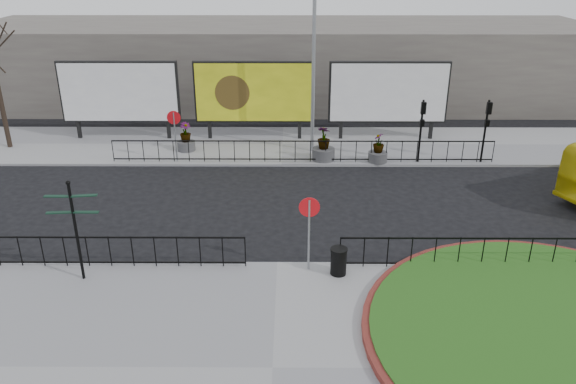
{
  "coord_description": "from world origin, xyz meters",
  "views": [
    {
      "loc": [
        0.43,
        -15.78,
        9.45
      ],
      "look_at": [
        0.34,
        2.11,
        1.68
      ],
      "focal_mm": 35.0,
      "sensor_mm": 36.0,
      "label": 1
    }
  ],
  "objects_px": {
    "planter_a": "(186,140)",
    "lamp_post": "(314,56)",
    "billboard_mid": "(254,93)",
    "planter_c": "(378,151)",
    "planter_b": "(324,148)",
    "fingerpost_sign": "(74,221)",
    "litter_bin": "(339,261)"
  },
  "relations": [
    {
      "from": "planter_b",
      "to": "lamp_post",
      "type": "bearing_deg",
      "value": 110.23
    },
    {
      "from": "planter_a",
      "to": "planter_c",
      "type": "bearing_deg",
      "value": -9.66
    },
    {
      "from": "planter_c",
      "to": "planter_b",
      "type": "bearing_deg",
      "value": 174.17
    },
    {
      "from": "lamp_post",
      "to": "fingerpost_sign",
      "type": "relative_size",
      "value": 2.83
    },
    {
      "from": "billboard_mid",
      "to": "planter_c",
      "type": "height_order",
      "value": "billboard_mid"
    },
    {
      "from": "lamp_post",
      "to": "fingerpost_sign",
      "type": "bearing_deg",
      "value": -121.85
    },
    {
      "from": "planter_a",
      "to": "planter_b",
      "type": "height_order",
      "value": "planter_b"
    },
    {
      "from": "lamp_post",
      "to": "planter_a",
      "type": "xyz_separation_m",
      "value": [
        -6.34,
        0.0,
        -4.15
      ]
    },
    {
      "from": "litter_bin",
      "to": "planter_b",
      "type": "distance_m",
      "value": 10.36
    },
    {
      "from": "planter_a",
      "to": "planter_b",
      "type": "bearing_deg",
      "value": -11.08
    },
    {
      "from": "lamp_post",
      "to": "planter_b",
      "type": "distance_m",
      "value": 4.34
    },
    {
      "from": "planter_b",
      "to": "billboard_mid",
      "type": "bearing_deg",
      "value": 136.61
    },
    {
      "from": "billboard_mid",
      "to": "lamp_post",
      "type": "distance_m",
      "value": 4.23
    },
    {
      "from": "fingerpost_sign",
      "to": "planter_c",
      "type": "bearing_deg",
      "value": 45.32
    },
    {
      "from": "lamp_post",
      "to": "planter_c",
      "type": "xyz_separation_m",
      "value": [
        3.07,
        -1.6,
        -4.18
      ]
    },
    {
      "from": "fingerpost_sign",
      "to": "planter_b",
      "type": "bearing_deg",
      "value": 53.96
    },
    {
      "from": "fingerpost_sign",
      "to": "planter_b",
      "type": "xyz_separation_m",
      "value": [
        7.95,
        10.66,
        -1.36
      ]
    },
    {
      "from": "billboard_mid",
      "to": "lamp_post",
      "type": "bearing_deg",
      "value": -33.25
    },
    {
      "from": "planter_b",
      "to": "planter_c",
      "type": "height_order",
      "value": "planter_b"
    },
    {
      "from": "fingerpost_sign",
      "to": "planter_c",
      "type": "height_order",
      "value": "fingerpost_sign"
    },
    {
      "from": "billboard_mid",
      "to": "fingerpost_sign",
      "type": "height_order",
      "value": "billboard_mid"
    },
    {
      "from": "litter_bin",
      "to": "planter_a",
      "type": "xyz_separation_m",
      "value": [
        -6.75,
        11.69,
        0.1
      ]
    },
    {
      "from": "planter_a",
      "to": "billboard_mid",
      "type": "bearing_deg",
      "value": 30.63
    },
    {
      "from": "lamp_post",
      "to": "billboard_mid",
      "type": "bearing_deg",
      "value": 146.75
    },
    {
      "from": "billboard_mid",
      "to": "planter_a",
      "type": "relative_size",
      "value": 4.3
    },
    {
      "from": "lamp_post",
      "to": "planter_a",
      "type": "height_order",
      "value": "lamp_post"
    },
    {
      "from": "planter_a",
      "to": "planter_b",
      "type": "distance_m",
      "value": 6.96
    },
    {
      "from": "planter_a",
      "to": "lamp_post",
      "type": "bearing_deg",
      "value": 0.0
    },
    {
      "from": "litter_bin",
      "to": "planter_a",
      "type": "distance_m",
      "value": 13.5
    },
    {
      "from": "fingerpost_sign",
      "to": "planter_c",
      "type": "xyz_separation_m",
      "value": [
        10.52,
        10.4,
        -1.44
      ]
    },
    {
      "from": "billboard_mid",
      "to": "planter_b",
      "type": "xyz_separation_m",
      "value": [
        3.5,
        -3.31,
        -1.88
      ]
    },
    {
      "from": "litter_bin",
      "to": "planter_a",
      "type": "bearing_deg",
      "value": 120.0
    }
  ]
}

